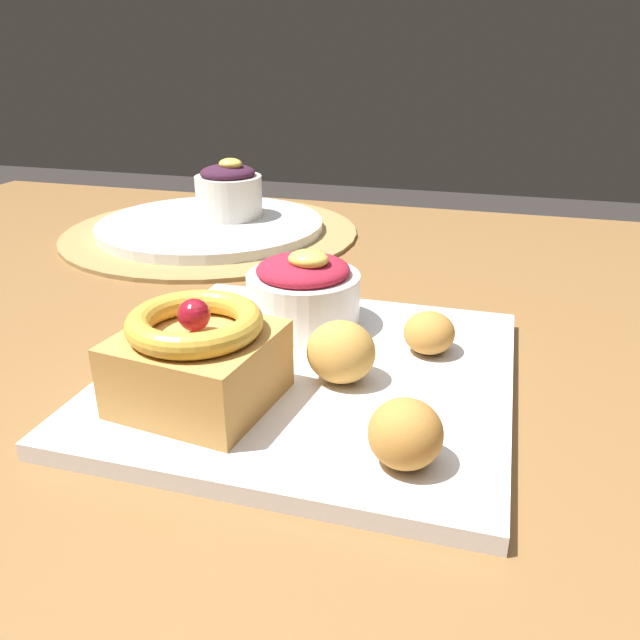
% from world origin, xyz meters
% --- Properties ---
extents(dining_table, '(1.28, 0.96, 0.73)m').
position_xyz_m(dining_table, '(0.00, 0.00, 0.64)').
color(dining_table, brown).
rests_on(dining_table, ground_plane).
extents(woven_placemat, '(0.37, 0.37, 0.00)m').
position_xyz_m(woven_placemat, '(-0.17, 0.27, 0.73)').
color(woven_placemat, '#997A47').
rests_on(woven_placemat, dining_table).
extents(front_plate, '(0.27, 0.27, 0.01)m').
position_xyz_m(front_plate, '(0.06, -0.06, 0.74)').
color(front_plate, white).
rests_on(front_plate, dining_table).
extents(cake_slice, '(0.10, 0.10, 0.07)m').
position_xyz_m(cake_slice, '(0.01, -0.12, 0.77)').
color(cake_slice, '#C68E47').
rests_on(cake_slice, front_plate).
extents(berry_ramekin, '(0.09, 0.09, 0.07)m').
position_xyz_m(berry_ramekin, '(0.04, 0.01, 0.77)').
color(berry_ramekin, white).
rests_on(berry_ramekin, front_plate).
extents(fritter_front, '(0.04, 0.04, 0.04)m').
position_xyz_m(fritter_front, '(0.14, -0.15, 0.76)').
color(fritter_front, '#BC7F38').
rests_on(fritter_front, front_plate).
extents(fritter_middle, '(0.05, 0.04, 0.04)m').
position_xyz_m(fritter_middle, '(0.09, -0.07, 0.76)').
color(fritter_middle, gold).
rests_on(fritter_middle, front_plate).
extents(fritter_back, '(0.04, 0.04, 0.03)m').
position_xyz_m(fritter_back, '(0.14, -0.01, 0.76)').
color(fritter_back, '#BC7F38').
rests_on(fritter_back, front_plate).
extents(back_plate, '(0.28, 0.28, 0.01)m').
position_xyz_m(back_plate, '(-0.17, 0.27, 0.74)').
color(back_plate, white).
rests_on(back_plate, woven_placemat).
extents(back_ramekin, '(0.08, 0.08, 0.07)m').
position_xyz_m(back_ramekin, '(-0.15, 0.29, 0.78)').
color(back_ramekin, silver).
rests_on(back_ramekin, back_plate).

